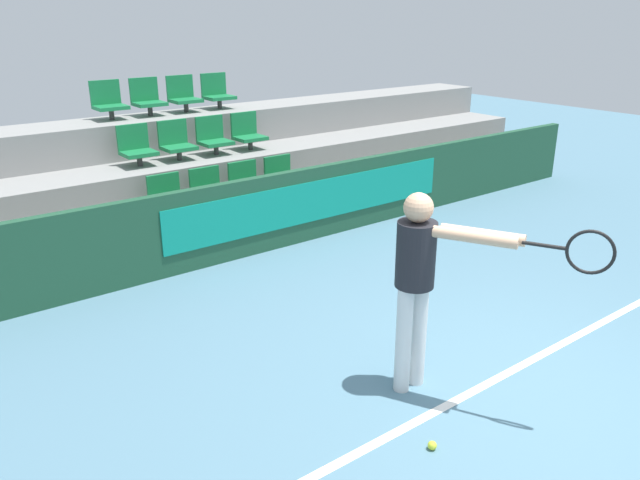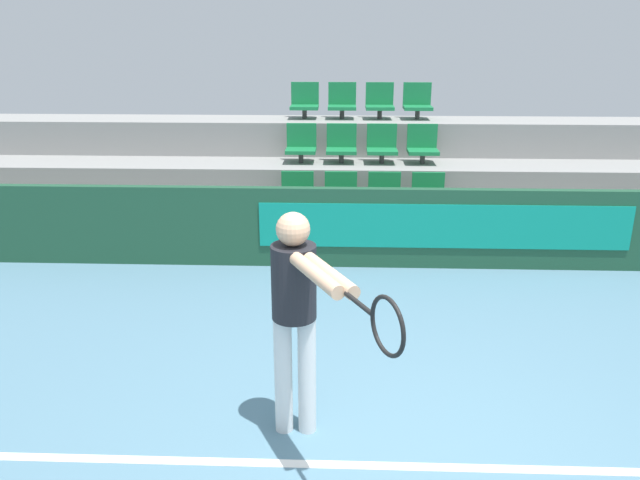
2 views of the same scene
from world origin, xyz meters
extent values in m
plane|color=slate|center=(0.00, 0.00, 0.00)|extent=(30.00, 30.00, 0.00)
cube|color=white|center=(0.00, 0.29, 0.00)|extent=(6.20, 0.08, 0.01)
cube|color=#1E4C33|center=(0.00, 4.04, 0.50)|extent=(12.98, 0.12, 0.99)
cube|color=#0F937A|center=(0.96, 3.97, 0.55)|extent=(4.46, 0.02, 0.55)
cube|color=gray|center=(0.00, 4.56, 0.25)|extent=(12.58, 0.88, 0.50)
cube|color=gray|center=(0.00, 5.43, 0.50)|extent=(12.58, 0.88, 0.99)
cube|color=gray|center=(0.00, 6.31, 0.75)|extent=(12.58, 0.88, 1.49)
cylinder|color=#333333|center=(-0.86, 4.60, 0.57)|extent=(0.07, 0.07, 0.15)
cube|color=#197A42|center=(-0.86, 4.60, 0.67)|extent=(0.42, 0.38, 0.05)
cube|color=#197A42|center=(-0.86, 4.77, 0.86)|extent=(0.42, 0.04, 0.33)
cylinder|color=#333333|center=(-0.29, 4.60, 0.57)|extent=(0.07, 0.07, 0.15)
cube|color=#197A42|center=(-0.29, 4.60, 0.67)|extent=(0.42, 0.38, 0.05)
cube|color=#197A42|center=(-0.29, 4.77, 0.86)|extent=(0.42, 0.04, 0.33)
cylinder|color=#333333|center=(0.29, 4.60, 0.57)|extent=(0.07, 0.07, 0.15)
cube|color=#197A42|center=(0.29, 4.60, 0.67)|extent=(0.42, 0.38, 0.05)
cube|color=#197A42|center=(0.29, 4.77, 0.86)|extent=(0.42, 0.04, 0.33)
cylinder|color=#333333|center=(0.86, 4.60, 0.57)|extent=(0.07, 0.07, 0.15)
cube|color=#197A42|center=(0.86, 4.60, 0.67)|extent=(0.42, 0.38, 0.05)
cube|color=#197A42|center=(0.86, 4.77, 0.86)|extent=(0.42, 0.04, 0.33)
cylinder|color=#333333|center=(-0.86, 5.48, 1.07)|extent=(0.07, 0.07, 0.15)
cube|color=#197A42|center=(-0.86, 5.48, 1.17)|extent=(0.42, 0.38, 0.05)
cube|color=#197A42|center=(-0.86, 5.64, 1.36)|extent=(0.42, 0.04, 0.33)
cylinder|color=#333333|center=(-0.29, 5.48, 1.07)|extent=(0.07, 0.07, 0.15)
cube|color=#197A42|center=(-0.29, 5.48, 1.17)|extent=(0.42, 0.38, 0.05)
cube|color=#197A42|center=(-0.29, 5.64, 1.36)|extent=(0.42, 0.04, 0.33)
cylinder|color=#333333|center=(0.29, 5.48, 1.07)|extent=(0.07, 0.07, 0.15)
cube|color=#197A42|center=(0.29, 5.48, 1.17)|extent=(0.42, 0.38, 0.05)
cube|color=#197A42|center=(0.29, 5.64, 1.36)|extent=(0.42, 0.04, 0.33)
cylinder|color=#333333|center=(0.86, 5.48, 1.07)|extent=(0.07, 0.07, 0.15)
cube|color=#197A42|center=(0.86, 5.48, 1.17)|extent=(0.42, 0.38, 0.05)
cube|color=#197A42|center=(0.86, 5.64, 1.36)|extent=(0.42, 0.04, 0.33)
cylinder|color=#333333|center=(-0.86, 6.35, 1.57)|extent=(0.07, 0.07, 0.15)
cube|color=#197A42|center=(-0.86, 6.35, 1.66)|extent=(0.42, 0.38, 0.05)
cube|color=#197A42|center=(-0.86, 6.52, 1.86)|extent=(0.42, 0.04, 0.33)
cylinder|color=#333333|center=(-0.29, 6.35, 1.57)|extent=(0.07, 0.07, 0.15)
cube|color=#197A42|center=(-0.29, 6.35, 1.66)|extent=(0.42, 0.38, 0.05)
cube|color=#197A42|center=(-0.29, 6.52, 1.86)|extent=(0.42, 0.04, 0.33)
cylinder|color=#333333|center=(0.29, 6.35, 1.57)|extent=(0.07, 0.07, 0.15)
cube|color=#197A42|center=(0.29, 6.35, 1.66)|extent=(0.42, 0.38, 0.05)
cube|color=#197A42|center=(0.29, 6.52, 1.86)|extent=(0.42, 0.04, 0.33)
cylinder|color=#333333|center=(0.86, 6.35, 1.57)|extent=(0.07, 0.07, 0.15)
cube|color=#197A42|center=(0.86, 6.35, 1.66)|extent=(0.42, 0.38, 0.05)
cube|color=#197A42|center=(0.86, 6.52, 1.86)|extent=(0.42, 0.04, 0.33)
cylinder|color=silver|center=(-0.67, 0.68, 0.46)|extent=(0.13, 0.13, 0.91)
cylinder|color=silver|center=(-0.50, 0.68, 0.46)|extent=(0.13, 0.13, 0.91)
cylinder|color=black|center=(-0.58, 0.68, 1.18)|extent=(0.31, 0.31, 0.53)
sphere|color=tan|center=(-0.58, 0.68, 1.56)|extent=(0.23, 0.23, 0.23)
cylinder|color=tan|center=(-0.42, 0.27, 1.40)|extent=(0.36, 0.59, 0.09)
cylinder|color=tan|center=(-0.33, 0.27, 1.40)|extent=(0.36, 0.59, 0.09)
cylinder|color=black|center=(-0.16, -0.14, 1.40)|extent=(0.16, 0.28, 0.03)
torus|color=black|center=(-0.03, -0.40, 1.40)|extent=(0.17, 0.30, 0.32)
sphere|color=#CCDB33|center=(-1.02, 0.00, 0.03)|extent=(0.07, 0.07, 0.07)
camera|label=1|loc=(-3.88, -2.42, 2.95)|focal=35.00mm
camera|label=2|loc=(-0.26, -3.22, 2.82)|focal=35.00mm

